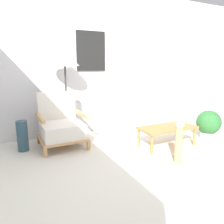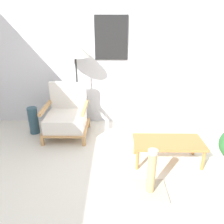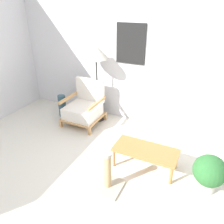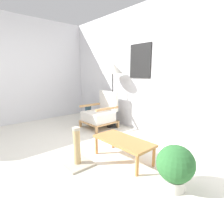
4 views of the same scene
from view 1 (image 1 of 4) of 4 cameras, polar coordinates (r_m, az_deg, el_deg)
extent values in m
plane|color=silver|center=(2.77, 13.59, -16.06)|extent=(14.00, 14.00, 0.00)
cube|color=silver|center=(4.30, -4.41, 12.83)|extent=(8.00, 0.06, 2.70)
cube|color=black|center=(4.23, -5.52, 15.54)|extent=(0.56, 0.02, 0.72)
cube|color=tan|center=(3.31, -17.01, -10.15)|extent=(0.05, 0.05, 0.14)
cube|color=tan|center=(3.46, -6.16, -8.68)|extent=(0.05, 0.05, 0.14)
cube|color=tan|center=(3.92, -18.62, -6.76)|extent=(0.05, 0.05, 0.14)
cube|color=tan|center=(4.04, -9.37, -5.68)|extent=(0.05, 0.05, 0.14)
cube|color=tan|center=(3.64, -12.85, -6.46)|extent=(0.70, 0.70, 0.03)
cube|color=white|center=(3.58, -12.87, -4.62)|extent=(0.62, 0.60, 0.22)
cube|color=white|center=(3.82, -14.29, 1.67)|extent=(0.62, 0.08, 0.47)
cube|color=tan|center=(3.49, -18.28, -1.45)|extent=(0.05, 0.64, 0.05)
cube|color=tan|center=(3.63, -8.17, -0.44)|extent=(0.05, 0.64, 0.05)
cylinder|color=#2D2D2D|center=(4.00, -11.40, -6.83)|extent=(0.30, 0.30, 0.03)
cylinder|color=#2D2D2D|center=(3.84, -11.80, 2.27)|extent=(0.03, 0.03, 1.26)
cone|color=beige|center=(3.79, -12.30, 13.55)|extent=(0.49, 0.49, 0.24)
cube|color=#B2753D|center=(3.64, 14.22, -4.00)|extent=(0.94, 0.44, 0.04)
cylinder|color=#B2753D|center=(3.30, 10.39, -8.47)|extent=(0.04, 0.04, 0.29)
cylinder|color=#B2753D|center=(3.85, 20.73, -6.05)|extent=(0.04, 0.04, 0.29)
cylinder|color=#B2753D|center=(3.58, 6.93, -6.71)|extent=(0.04, 0.04, 0.29)
cylinder|color=#B2753D|center=(4.09, 17.06, -4.74)|extent=(0.04, 0.04, 0.29)
cylinder|color=#2D4C5B|center=(3.62, -22.36, -5.80)|extent=(0.16, 0.16, 0.47)
cylinder|color=beige|center=(4.27, 23.66, -5.64)|extent=(0.25, 0.25, 0.13)
sphere|color=#2D6B33|center=(4.21, 23.94, -2.45)|extent=(0.42, 0.42, 0.42)
cube|color=#B2A893|center=(3.12, 16.66, -12.63)|extent=(0.38, 0.38, 0.03)
cylinder|color=tan|center=(3.02, 16.96, -8.10)|extent=(0.10, 0.10, 0.50)
cylinder|color=#B2A893|center=(2.94, 17.28, -3.19)|extent=(0.11, 0.11, 0.04)
camera|label=2|loc=(1.66, 65.02, 24.30)|focal=35.00mm
camera|label=3|loc=(3.12, 65.82, 23.49)|focal=35.00mm
camera|label=4|loc=(4.11, 52.00, 7.49)|focal=28.00mm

